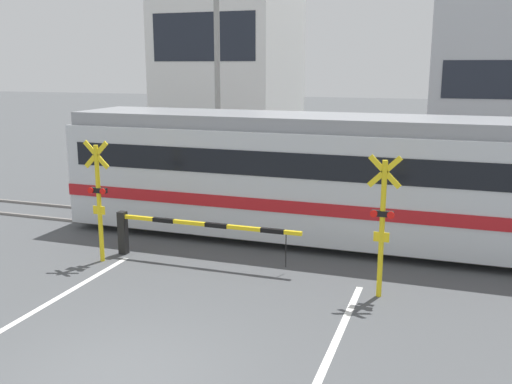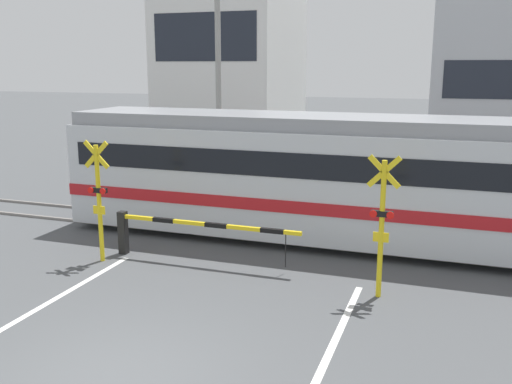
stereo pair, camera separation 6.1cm
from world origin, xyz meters
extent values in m
plane|color=#4C4F51|center=(0.00, 0.00, 0.00)|extent=(160.00, 160.00, 0.00)
cube|color=gray|center=(0.00, 7.45, 0.04)|extent=(50.00, 0.10, 0.08)
cube|color=gray|center=(0.00, 8.89, 0.04)|extent=(50.00, 0.10, 0.08)
cube|color=silver|center=(3.47, 8.17, 1.65)|extent=(18.57, 2.82, 2.85)
cube|color=gray|center=(3.47, 8.17, 3.25)|extent=(18.38, 2.48, 0.36)
cube|color=red|center=(3.47, 8.17, 1.22)|extent=(18.58, 2.87, 0.32)
cube|color=black|center=(3.47, 8.17, 2.29)|extent=(17.82, 2.86, 0.64)
cube|color=black|center=(-5.82, 8.17, 2.29)|extent=(0.03, 1.97, 0.80)
cylinder|color=black|center=(-2.28, 7.45, 0.38)|extent=(0.76, 0.12, 0.76)
cylinder|color=black|center=(-2.28, 8.89, 0.38)|extent=(0.76, 0.12, 0.76)
cube|color=black|center=(-3.17, 5.32, 0.56)|extent=(0.20, 0.20, 1.11)
cube|color=yellow|center=(-0.82, 5.32, 0.99)|extent=(4.70, 0.09, 0.09)
cube|color=black|center=(-2.00, 5.32, 0.99)|extent=(0.56, 0.10, 0.10)
cube|color=black|center=(-0.59, 5.32, 0.99)|extent=(0.56, 0.10, 0.10)
cube|color=black|center=(0.82, 5.32, 0.99)|extent=(0.56, 0.10, 0.10)
cylinder|color=black|center=(1.15, 5.32, 0.55)|extent=(0.02, 0.02, 0.80)
cube|color=black|center=(3.17, 11.38, 0.56)|extent=(0.20, 0.20, 1.11)
cube|color=yellow|center=(0.82, 11.38, 0.99)|extent=(4.70, 0.09, 0.09)
cube|color=black|center=(2.00, 11.38, 0.99)|extent=(0.56, 0.10, 0.10)
cube|color=black|center=(0.59, 11.38, 0.99)|extent=(0.56, 0.10, 0.10)
cube|color=black|center=(-0.82, 11.38, 0.99)|extent=(0.56, 0.10, 0.10)
cylinder|color=black|center=(-1.15, 11.38, 0.55)|extent=(0.02, 0.02, 0.80)
cylinder|color=yellow|center=(-3.37, 4.66, 1.44)|extent=(0.11, 0.11, 2.89)
cube|color=yellow|center=(-3.37, 4.66, 2.66)|extent=(0.68, 0.04, 0.68)
cube|color=yellow|center=(-3.37, 4.66, 2.66)|extent=(0.68, 0.04, 0.68)
cube|color=black|center=(-3.37, 4.66, 1.79)|extent=(0.44, 0.12, 0.12)
cylinder|color=red|center=(-3.54, 4.59, 1.79)|extent=(0.15, 0.03, 0.15)
cylinder|color=red|center=(-3.20, 4.59, 1.79)|extent=(0.15, 0.03, 0.15)
cube|color=yellow|center=(-3.37, 4.64, 1.30)|extent=(0.32, 0.03, 0.20)
cylinder|color=yellow|center=(3.37, 4.66, 1.44)|extent=(0.11, 0.11, 2.89)
cube|color=yellow|center=(3.37, 4.66, 2.66)|extent=(0.68, 0.04, 0.68)
cube|color=yellow|center=(3.37, 4.66, 2.66)|extent=(0.68, 0.04, 0.68)
cube|color=black|center=(3.37, 4.66, 1.79)|extent=(0.44, 0.12, 0.12)
cylinder|color=red|center=(3.20, 4.59, 1.79)|extent=(0.15, 0.03, 0.15)
cylinder|color=red|center=(3.54, 4.59, 1.79)|extent=(0.15, 0.03, 0.15)
cube|color=yellow|center=(3.37, 4.64, 1.30)|extent=(0.32, 0.03, 0.20)
cylinder|color=brown|center=(0.72, 15.25, 0.39)|extent=(0.13, 0.13, 0.79)
cylinder|color=brown|center=(0.86, 15.25, 0.39)|extent=(0.13, 0.13, 0.79)
cube|color=maroon|center=(0.79, 15.25, 1.10)|extent=(0.38, 0.22, 0.62)
sphere|color=tan|center=(0.79, 15.25, 1.52)|extent=(0.21, 0.21, 0.21)
cube|color=white|center=(-6.57, 21.54, 5.47)|extent=(6.08, 7.02, 10.93)
cube|color=#1E232D|center=(-6.57, 18.02, 6.01)|extent=(5.11, 0.03, 2.19)
cube|color=#B2B7BC|center=(6.61, 21.54, 3.80)|extent=(6.18, 7.02, 7.60)
cube|color=#1E232D|center=(6.61, 18.02, 4.18)|extent=(5.19, 0.03, 1.52)
cylinder|color=gray|center=(-4.12, 13.88, 3.77)|extent=(0.22, 0.22, 7.53)
camera|label=1|loc=(4.61, -6.75, 4.73)|focal=40.00mm
camera|label=2|loc=(4.67, -6.73, 4.73)|focal=40.00mm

